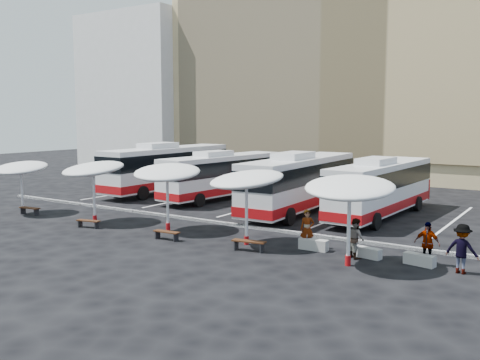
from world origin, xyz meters
The scene contains 25 objects.
ground centered at (0.00, 0.00, 0.00)m, with size 120.00×120.00×0.00m, color black.
sandstone_building centered at (0.00, 31.87, 12.63)m, with size 42.00×18.25×29.60m.
apartment_block centered at (-28.00, 28.00, 9.00)m, with size 14.00×14.00×18.00m, color silver.
curb_divider centered at (0.00, 0.50, 0.07)m, with size 34.00×0.25×0.15m, color black.
bay_lines centered at (0.00, 8.00, 0.01)m, with size 24.15×12.00×0.01m.
bus_0 centered at (-9.45, 8.51, 2.01)m, with size 3.05×12.44×3.93m.
bus_1 centered at (-3.89, 8.12, 1.80)m, with size 3.48×11.26×3.52m.
bus_2 centered at (3.34, 6.24, 1.94)m, with size 3.06×12.06×3.81m.
bus_3 centered at (8.05, 7.54, 1.84)m, with size 3.01×11.42×3.59m.
sunshade_0 centered at (-10.80, -3.48, 2.81)m, with size 4.00×4.03×3.30m.
sunshade_1 centered at (-4.91, -2.96, 3.02)m, with size 3.82×3.86×3.56m.
sunshade_2 centered at (0.00, -2.36, 3.06)m, with size 4.53×4.55×3.60m.
sunshade_3 centered at (5.09, -2.69, 3.05)m, with size 4.51×4.54×3.59m.
sunshade_4 centered at (10.42, -3.45, 3.16)m, with size 4.24×4.27×3.72m.
wood_bench_0 centered at (-10.06, -3.52, 0.34)m, with size 1.48×0.53×0.44m.
wood_bench_1 centered at (-4.05, -4.18, 0.32)m, with size 1.39×0.64×0.41m.
wood_bench_2 centered at (1.34, -4.02, 0.33)m, with size 1.41×0.45×0.43m.
wood_bench_3 centered at (5.84, -3.66, 0.36)m, with size 1.59×0.67×0.47m.
conc_bench_0 centered at (8.16, -1.90, 0.25)m, with size 1.31×0.44×0.49m, color #999994.
conc_bench_1 centered at (10.66, -1.86, 0.22)m, with size 1.18×0.39×0.44m, color #999994.
conc_bench_2 centered at (12.81, -1.82, 0.23)m, with size 1.24×0.41×0.46m, color #999994.
passenger_0 centered at (7.78, -1.78, 0.88)m, with size 0.64×0.42×1.77m, color black.
passenger_1 centered at (10.24, -2.16, 0.85)m, with size 0.83×0.64×1.70m, color black.
passenger_2 centered at (13.03, -1.64, 0.88)m, with size 1.04×0.43×1.77m, color black.
passenger_3 centered at (14.44, -2.06, 0.95)m, with size 1.23×0.71×1.91m, color black.
Camera 1 is at (18.25, -23.30, 5.98)m, focal length 40.00 mm.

